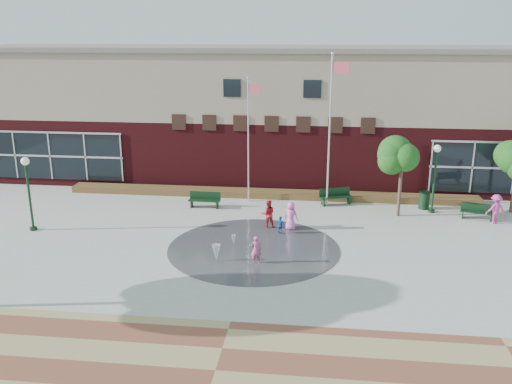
# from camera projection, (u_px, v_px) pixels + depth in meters

# --- Properties ---
(ground) EXTENTS (120.00, 120.00, 0.00)m
(ground) POSITION_uv_depth(u_px,v_px,m) (245.00, 275.00, 23.64)
(ground) COLOR #666056
(ground) RESTS_ON ground
(plaza_concrete) EXTENTS (46.00, 18.00, 0.01)m
(plaza_concrete) POSITION_uv_depth(u_px,v_px,m) (256.00, 241.00, 27.44)
(plaza_concrete) COLOR #A8A8A0
(plaza_concrete) RESTS_ON ground
(paver_band) EXTENTS (46.00, 6.00, 0.01)m
(paver_band) POSITION_uv_depth(u_px,v_px,m) (215.00, 371.00, 16.97)
(paver_band) COLOR brown
(paver_band) RESTS_ON ground
(splash_pad) EXTENTS (8.40, 8.40, 0.01)m
(splash_pad) POSITION_uv_depth(u_px,v_px,m) (254.00, 249.00, 26.49)
(splash_pad) COLOR #383A3D
(splash_pad) RESTS_ON ground
(library_building) EXTENTS (44.40, 10.40, 9.20)m
(library_building) POSITION_uv_depth(u_px,v_px,m) (278.00, 112.00, 38.94)
(library_building) COLOR #4B0E14
(library_building) RESTS_ON ground
(flower_bed) EXTENTS (26.00, 1.20, 0.40)m
(flower_bed) POSITION_uv_depth(u_px,v_px,m) (270.00, 197.00, 34.68)
(flower_bed) COLOR #9C3324
(flower_bed) RESTS_ON ground
(flagpole_left) EXTENTS (0.87, 0.33, 7.66)m
(flagpole_left) POSITION_uv_depth(u_px,v_px,m) (249.00, 134.00, 32.64)
(flagpole_left) COLOR silver
(flagpole_left) RESTS_ON ground
(flagpole_right) EXTENTS (1.06, 0.48, 9.09)m
(flagpole_right) POSITION_uv_depth(u_px,v_px,m) (331.00, 123.00, 31.46)
(flagpole_right) COLOR silver
(flagpole_right) RESTS_ON ground
(lamp_left) EXTENTS (0.42, 0.42, 4.00)m
(lamp_left) POSITION_uv_depth(u_px,v_px,m) (28.00, 186.00, 28.22)
(lamp_left) COLOR #13311A
(lamp_left) RESTS_ON ground
(lamp_right) EXTENTS (0.43, 0.43, 4.04)m
(lamp_right) POSITION_uv_depth(u_px,v_px,m) (435.00, 171.00, 31.03)
(lamp_right) COLOR #13311A
(lamp_right) RESTS_ON ground
(bench_left) EXTENTS (1.90, 0.58, 0.95)m
(bench_left) POSITION_uv_depth(u_px,v_px,m) (205.00, 203.00, 32.53)
(bench_left) COLOR #13311A
(bench_left) RESTS_ON ground
(bench_mid) EXTENTS (2.07, 1.23, 1.01)m
(bench_mid) POSITION_uv_depth(u_px,v_px,m) (336.00, 200.00, 33.09)
(bench_mid) COLOR #13311A
(bench_mid) RESTS_ON ground
(bench_right) EXTENTS (1.86, 0.98, 0.90)m
(bench_right) POSITION_uv_depth(u_px,v_px,m) (477.00, 215.00, 30.48)
(bench_right) COLOR #13311A
(bench_right) RESTS_ON ground
(trash_can) EXTENTS (0.66, 0.66, 1.08)m
(trash_can) POSITION_uv_depth(u_px,v_px,m) (424.00, 200.00, 32.24)
(trash_can) COLOR #13311A
(trash_can) RESTS_ON ground
(tree_mid) EXTENTS (2.74, 2.74, 4.62)m
(tree_mid) POSITION_uv_depth(u_px,v_px,m) (402.00, 159.00, 30.21)
(tree_mid) COLOR #402F27
(tree_mid) RESTS_ON ground
(water_jet_a) EXTENTS (0.40, 0.40, 0.78)m
(water_jet_a) POSITION_uv_depth(u_px,v_px,m) (216.00, 261.00, 25.03)
(water_jet_a) COLOR white
(water_jet_a) RESTS_ON ground
(water_jet_b) EXTENTS (0.22, 0.22, 0.50)m
(water_jet_b) POSITION_uv_depth(u_px,v_px,m) (234.00, 245.00, 26.93)
(water_jet_b) COLOR white
(water_jet_b) RESTS_ON ground
(child_splash) EXTENTS (0.53, 0.39, 1.34)m
(child_splash) POSITION_uv_depth(u_px,v_px,m) (256.00, 250.00, 24.62)
(child_splash) COLOR #C34F84
(child_splash) RESTS_ON ground
(adult_red) EXTENTS (0.87, 0.74, 1.57)m
(adult_red) POSITION_uv_depth(u_px,v_px,m) (268.00, 214.00, 29.08)
(adult_red) COLOR red
(adult_red) RESTS_ON ground
(adult_pink) EXTENTS (0.87, 0.71, 1.54)m
(adult_pink) POSITION_uv_depth(u_px,v_px,m) (291.00, 216.00, 28.81)
(adult_pink) COLOR #F268C2
(adult_pink) RESTS_ON ground
(child_blue) EXTENTS (0.62, 0.50, 0.98)m
(child_blue) POSITION_uv_depth(u_px,v_px,m) (280.00, 225.00, 28.25)
(child_blue) COLOR #2355AE
(child_blue) RESTS_ON ground
(person_bench) EXTENTS (1.21, 0.90, 1.66)m
(person_bench) POSITION_uv_depth(u_px,v_px,m) (495.00, 209.00, 29.74)
(person_bench) COLOR #D83D9A
(person_bench) RESTS_ON ground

